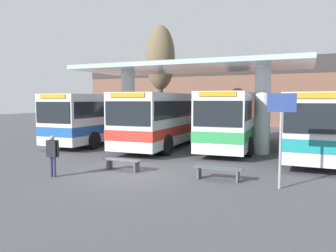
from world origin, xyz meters
TOP-DOWN VIEW (x-y plane):
  - ground_plane at (0.00, 0.00)m, footprint 100.00×100.00m
  - townhouse_backdrop at (0.00, 25.35)m, footprint 40.00×0.58m
  - station_canopy at (0.00, 7.08)m, footprint 13.22×5.41m
  - transit_bus_left_bay at (-6.42, 7.99)m, footprint 2.82×10.27m
  - transit_bus_center_bay at (-1.75, 7.65)m, footprint 3.13×10.23m
  - transit_bus_right_bay at (2.28, 9.22)m, footprint 3.07×11.23m
  - transit_bus_far_right_bay at (6.78, 8.31)m, footprint 3.01×11.99m
  - waiting_bench_near_pillar at (3.44, 0.48)m, footprint 1.79×0.44m
  - waiting_bench_far_platform at (-0.55, 0.48)m, footprint 1.61×0.44m
  - info_sign_platform at (5.58, 0.17)m, footprint 0.90×0.09m
  - pedestrian_waiting at (-2.38, -1.51)m, footprint 0.58×0.25m
  - poplar_tree_behind_left at (-5.99, 16.08)m, footprint 2.60×2.60m

SIDE VIEW (x-z plane):
  - ground_plane at x=0.00m, z-range 0.00..0.00m
  - waiting_bench_far_platform at x=-0.55m, z-range 0.11..0.57m
  - waiting_bench_near_pillar at x=3.44m, z-range 0.12..0.58m
  - pedestrian_waiting at x=-2.38m, z-range 0.17..1.74m
  - transit_bus_far_right_bay at x=6.78m, z-range 0.20..3.40m
  - transit_bus_left_bay at x=-6.42m, z-range 0.19..3.41m
  - transit_bus_center_bay at x=-1.75m, z-range 0.20..3.46m
  - transit_bus_right_bay at x=2.28m, z-range 0.19..3.49m
  - info_sign_platform at x=5.58m, z-range 0.65..3.76m
  - station_canopy at x=0.00m, z-range 1.67..6.58m
  - townhouse_backdrop at x=0.00m, z-range 0.61..8.01m
  - poplar_tree_behind_left at x=-5.99m, z-range 1.80..11.33m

